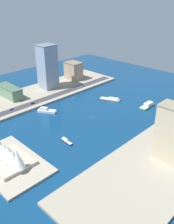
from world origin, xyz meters
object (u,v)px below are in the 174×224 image
Objects in this scene: tower_tall_glass at (47,67)px; office_block_beige at (174,135)px; traffic_light_waterfront at (79,87)px; opera_landmark at (9,155)px; sedan_silver at (83,86)px; barge_flat_brown at (111,99)px; hatchback_blue at (11,109)px; apartment_midrise_tan at (73,71)px; suv_black at (33,103)px; terminal_long_green at (10,92)px; ferry_white_commuter at (47,111)px; ferry_green_doubledeck at (147,105)px; patrol_launch_navy at (67,141)px.

tower_tall_glass reaches higher than office_block_beige.
opera_landmark is at bearing 116.83° from traffic_light_waterfront.
barge_flat_brown is at bearing 175.47° from sedan_silver.
hatchback_blue is (3.70, 116.38, -0.00)m from sedan_silver.
sedan_silver is (-35.13, 13.73, -12.74)m from apartment_midrise_tan.
traffic_light_waterfront is (171.37, -58.20, -20.04)m from office_block_beige.
suv_black is (176.92, 17.24, -23.46)m from office_block_beige.
tower_tall_glass is 1.42× the size of terminal_long_green.
ferry_white_commuter is at bearing -54.82° from opera_landmark.
sedan_silver reaches higher than hatchback_blue.
hatchback_blue is (108.56, 126.06, 1.34)m from ferry_green_doubledeck.
traffic_light_waterfront is at bearing 12.83° from ferry_green_doubledeck.
office_block_beige is at bearing -174.44° from suv_black.
barge_flat_brown is 48.51m from ferry_green_doubledeck.
hatchback_blue is at bearing 14.06° from office_block_beige.
traffic_light_waterfront is (-5.55, -75.43, 3.41)m from suv_black.
ferry_white_commuter is 0.89× the size of ferry_green_doubledeck.
tower_tall_glass reaches higher than ferry_white_commuter.
office_block_beige is 10.26× the size of hatchback_blue.
office_block_beige is at bearing -173.90° from ferry_white_commuter.
traffic_light_waterfront is 172.88m from opera_landmark.
office_block_beige is at bearing -134.18° from opera_landmark.
suv_black reaches higher than patrol_launch_navy.
barge_flat_brown is 88.48m from ferry_white_commuter.
tower_tall_glass reaches higher than ferry_green_doubledeck.
sedan_silver is (104.87, 9.67, 1.34)m from ferry_green_doubledeck.
patrol_launch_navy is at bearing -177.94° from hatchback_blue.
patrol_launch_navy is 0.37× the size of opera_landmark.
apartment_midrise_tan reaches higher than barge_flat_brown.
ferry_green_doubledeck is 5.35× the size of suv_black.
opera_landmark reaches higher than terminal_long_green.
patrol_launch_navy is 2.42× the size of traffic_light_waterfront.
apartment_midrise_tan is 49.31m from traffic_light_waterfront.
hatchback_blue is (-28.68, 78.13, -30.10)m from tower_tall_glass.
tower_tall_glass is 13.73× the size of sedan_silver.
opera_landmark is (21.61, 176.95, 7.03)m from ferry_green_doubledeck.
barge_flat_brown is at bearing -81.36° from opera_landmark.
terminal_long_green is 41.70m from suv_black.
barge_flat_brown is 4.30× the size of traffic_light_waterfront.
terminal_long_green reaches higher than barge_flat_brown.
opera_landmark reaches higher than ferry_white_commuter.
ferry_green_doubledeck is 140.76m from apartment_midrise_tan.
terminal_long_green is (145.61, 106.02, 7.79)m from ferry_green_doubledeck.
ferry_white_commuter reaches higher than barge_flat_brown.
tower_tall_glass is 1.27× the size of office_block_beige.
tower_tall_glass is (90.90, 33.62, 32.44)m from barge_flat_brown.
barge_flat_brown is 1.78× the size of patrol_launch_navy.
ferry_green_doubledeck is 5.55× the size of sedan_silver.
ferry_white_commuter is 0.36× the size of tower_tall_glass.
tower_tall_glass is (137.24, 47.93, 31.44)m from ferry_green_doubledeck.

